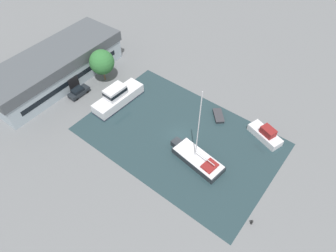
% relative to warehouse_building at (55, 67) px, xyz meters
% --- Properties ---
extents(ground_plane, '(440.00, 440.00, 0.00)m').
position_rel_warehouse_building_xyz_m(ground_plane, '(3.03, -28.63, -3.15)').
color(ground_plane, slate).
extents(water_canal, '(21.48, 32.79, 0.01)m').
position_rel_warehouse_building_xyz_m(water_canal, '(3.03, -28.63, -3.15)').
color(water_canal, '#23383D').
rests_on(water_canal, ground).
extents(warehouse_building, '(28.51, 10.96, 6.23)m').
position_rel_warehouse_building_xyz_m(warehouse_building, '(0.00, 0.00, 0.00)').
color(warehouse_building, '#99A8B2').
rests_on(warehouse_building, ground).
extents(quay_tree_near_building, '(4.92, 4.92, 6.81)m').
position_rel_warehouse_building_xyz_m(quay_tree_near_building, '(5.87, -7.44, 1.19)').
color(quay_tree_near_building, brown).
rests_on(quay_tree_near_building, ground).
extents(parked_car, '(4.27, 1.85, 1.63)m').
position_rel_warehouse_building_xyz_m(parked_car, '(-0.53, -6.93, -2.33)').
color(parked_car, '#1E2328').
rests_on(parked_car, ground).
extents(sailboat_moored, '(4.48, 9.96, 14.44)m').
position_rel_warehouse_building_xyz_m(sailboat_moored, '(0.67, -33.95, -2.49)').
color(sailboat_moored, '#23282D').
rests_on(sailboat_moored, water_canal).
extents(motor_cruiser, '(10.63, 3.66, 3.93)m').
position_rel_warehouse_building_xyz_m(motor_cruiser, '(2.61, -14.51, -1.72)').
color(motor_cruiser, silver).
rests_on(motor_cruiser, water_canal).
extents(small_dinghy, '(3.62, 3.52, 0.57)m').
position_rel_warehouse_building_xyz_m(small_dinghy, '(11.15, -31.45, -2.86)').
color(small_dinghy, '#23282D').
rests_on(small_dinghy, water_canal).
extents(cabin_boat, '(4.11, 6.46, 2.51)m').
position_rel_warehouse_building_xyz_m(cabin_boat, '(11.83, -40.24, -2.25)').
color(cabin_boat, silver).
rests_on(cabin_boat, water_canal).
extents(mooring_bollard, '(0.35, 0.35, 0.86)m').
position_rel_warehouse_building_xyz_m(mooring_bollard, '(-3.35, -45.70, -2.70)').
color(mooring_bollard, black).
rests_on(mooring_bollard, ground).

